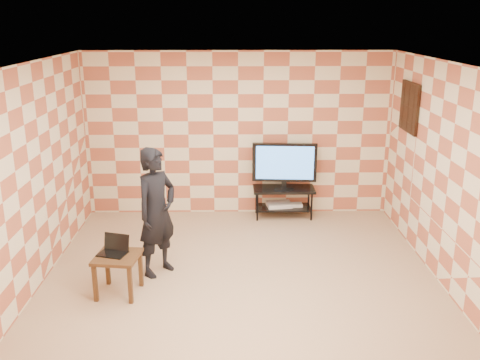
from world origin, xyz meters
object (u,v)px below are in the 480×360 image
(tv_stand, at_px, (284,196))
(person, at_px, (157,212))
(tv, at_px, (284,164))
(side_table, at_px, (118,262))

(tv_stand, xyz_separation_m, person, (-1.81, -1.99, 0.47))
(tv, bearing_deg, person, -132.29)
(tv_stand, bearing_deg, person, -132.25)
(tv, xyz_separation_m, side_table, (-2.22, -2.55, -0.51))
(side_table, bearing_deg, tv_stand, 48.97)
(tv_stand, relative_size, side_table, 1.78)
(tv, xyz_separation_m, person, (-1.81, -1.99, -0.08))
(side_table, bearing_deg, tv, 48.93)
(tv_stand, bearing_deg, side_table, -131.03)
(tv, bearing_deg, side_table, -131.07)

